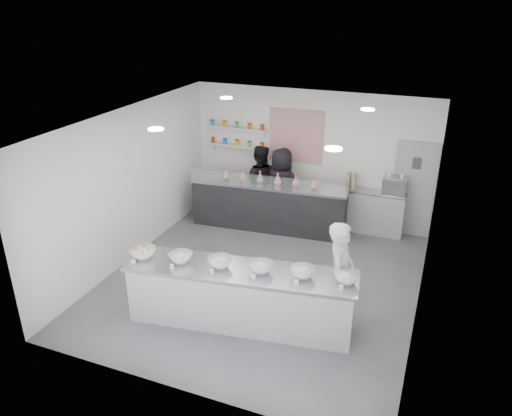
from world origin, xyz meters
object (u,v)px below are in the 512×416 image
at_px(back_bar, 269,206).
at_px(woman_prep, 340,275).
at_px(espresso_ledge, 374,212).
at_px(espresso_machine, 395,186).
at_px(staff_left, 259,182).
at_px(prep_counter, 241,296).
at_px(staff_right, 281,187).

bearing_deg(back_bar, woman_prep, -56.73).
relative_size(espresso_ledge, woman_prep, 0.73).
height_order(back_bar, espresso_machine, espresso_machine).
distance_m(espresso_machine, woman_prep, 3.58).
bearing_deg(staff_left, back_bar, 116.83).
xyz_separation_m(espresso_ledge, espresso_machine, (0.37, 0.00, 0.67)).
relative_size(prep_counter, staff_left, 2.07).
bearing_deg(prep_counter, staff_left, 98.80).
bearing_deg(espresso_machine, woman_prep, -95.45).
bearing_deg(woman_prep, staff_right, 30.68).
distance_m(espresso_ledge, staff_right, 2.11).
relative_size(prep_counter, woman_prep, 2.03).
distance_m(espresso_ledge, staff_left, 2.66).
bearing_deg(espresso_machine, prep_counter, -113.52).
xyz_separation_m(back_bar, espresso_machine, (2.59, 0.67, 0.61)).
bearing_deg(back_bar, staff_left, 125.18).
xyz_separation_m(back_bar, espresso_ledge, (2.22, 0.67, -0.05)).
distance_m(espresso_ledge, woman_prep, 3.58).
bearing_deg(staff_right, staff_left, -5.15).
distance_m(prep_counter, staff_right, 3.85).
relative_size(prep_counter, espresso_machine, 7.49).
relative_size(prep_counter, staff_right, 2.02).
relative_size(back_bar, espresso_ledge, 2.66).
xyz_separation_m(prep_counter, woman_prep, (1.45, 0.55, 0.40)).
bearing_deg(woman_prep, staff_left, 36.17).
bearing_deg(espresso_ledge, back_bar, -163.16).
relative_size(back_bar, espresso_machine, 7.14).
relative_size(espresso_machine, woman_prep, 0.27).
relative_size(woman_prep, staff_left, 1.02).
bearing_deg(staff_right, espresso_ledge, -162.25).
bearing_deg(staff_left, espresso_machine, 170.40).
xyz_separation_m(prep_counter, staff_right, (-0.63, 3.78, 0.40)).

